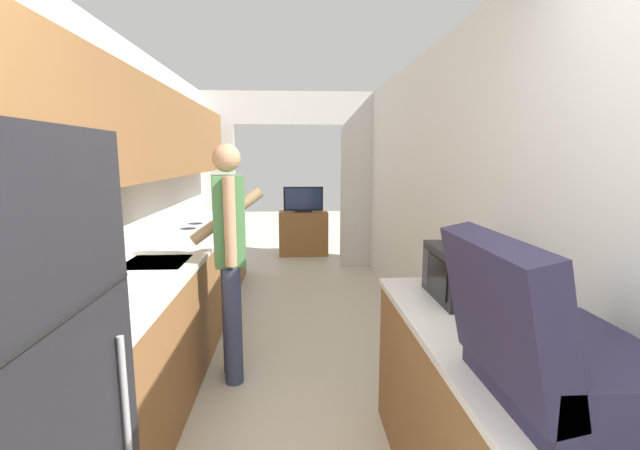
{
  "coord_description": "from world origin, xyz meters",
  "views": [
    {
      "loc": [
        0.07,
        -0.54,
        1.61
      ],
      "look_at": [
        0.27,
        2.65,
        1.1
      ],
      "focal_mm": 24.0,
      "sensor_mm": 36.0,
      "label": 1
    }
  ],
  "objects_px": {
    "suitcase": "(546,350)",
    "book_stack": "(503,326)",
    "range_oven": "(205,265)",
    "tv_cabinet": "(303,233)",
    "television": "(303,200)",
    "person": "(230,256)",
    "microwave": "(471,273)"
  },
  "relations": [
    {
      "from": "book_stack",
      "to": "television",
      "type": "height_order",
      "value": "television"
    },
    {
      "from": "tv_cabinet",
      "to": "television",
      "type": "height_order",
      "value": "television"
    },
    {
      "from": "book_stack",
      "to": "microwave",
      "type": "bearing_deg",
      "value": 84.82
    },
    {
      "from": "suitcase",
      "to": "tv_cabinet",
      "type": "xyz_separation_m",
      "value": [
        -0.59,
        5.79,
        -0.69
      ]
    },
    {
      "from": "range_oven",
      "to": "suitcase",
      "type": "relative_size",
      "value": 1.74
    },
    {
      "from": "book_stack",
      "to": "range_oven",
      "type": "bearing_deg",
      "value": 122.35
    },
    {
      "from": "person",
      "to": "microwave",
      "type": "relative_size",
      "value": 3.8
    },
    {
      "from": "range_oven",
      "to": "tv_cabinet",
      "type": "bearing_deg",
      "value": 64.85
    },
    {
      "from": "microwave",
      "to": "range_oven",
      "type": "bearing_deg",
      "value": 127.23
    },
    {
      "from": "range_oven",
      "to": "television",
      "type": "distance_m",
      "value": 2.64
    },
    {
      "from": "person",
      "to": "television",
      "type": "xyz_separation_m",
      "value": [
        0.61,
        3.92,
        0.0
      ]
    },
    {
      "from": "book_stack",
      "to": "television",
      "type": "xyz_separation_m",
      "value": [
        -0.72,
        5.25,
        0.01
      ]
    },
    {
      "from": "television",
      "to": "book_stack",
      "type": "bearing_deg",
      "value": -82.22
    },
    {
      "from": "tv_cabinet",
      "to": "person",
      "type": "bearing_deg",
      "value": -98.82
    },
    {
      "from": "person",
      "to": "microwave",
      "type": "distance_m",
      "value": 1.64
    },
    {
      "from": "range_oven",
      "to": "book_stack",
      "type": "height_order",
      "value": "range_oven"
    },
    {
      "from": "microwave",
      "to": "tv_cabinet",
      "type": "height_order",
      "value": "microwave"
    },
    {
      "from": "range_oven",
      "to": "suitcase",
      "type": "xyz_separation_m",
      "value": [
        1.71,
        -3.4,
        0.6
      ]
    },
    {
      "from": "range_oven",
      "to": "tv_cabinet",
      "type": "height_order",
      "value": "range_oven"
    },
    {
      "from": "person",
      "to": "book_stack",
      "type": "relative_size",
      "value": 6.27
    },
    {
      "from": "suitcase",
      "to": "book_stack",
      "type": "relative_size",
      "value": 2.16
    },
    {
      "from": "tv_cabinet",
      "to": "television",
      "type": "xyz_separation_m",
      "value": [
        0.0,
        -0.04,
        0.56
      ]
    },
    {
      "from": "television",
      "to": "range_oven",
      "type": "bearing_deg",
      "value": -115.55
    },
    {
      "from": "person",
      "to": "television",
      "type": "bearing_deg",
      "value": -21.05
    },
    {
      "from": "range_oven",
      "to": "suitcase",
      "type": "height_order",
      "value": "suitcase"
    },
    {
      "from": "tv_cabinet",
      "to": "suitcase",
      "type": "bearing_deg",
      "value": -84.18
    },
    {
      "from": "book_stack",
      "to": "suitcase",
      "type": "bearing_deg",
      "value": -104.21
    },
    {
      "from": "suitcase",
      "to": "book_stack",
      "type": "bearing_deg",
      "value": 75.79
    },
    {
      "from": "microwave",
      "to": "television",
      "type": "distance_m",
      "value": 4.87
    },
    {
      "from": "person",
      "to": "suitcase",
      "type": "height_order",
      "value": "person"
    },
    {
      "from": "book_stack",
      "to": "television",
      "type": "relative_size",
      "value": 0.42
    },
    {
      "from": "range_oven",
      "to": "microwave",
      "type": "relative_size",
      "value": 2.28
    }
  ]
}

